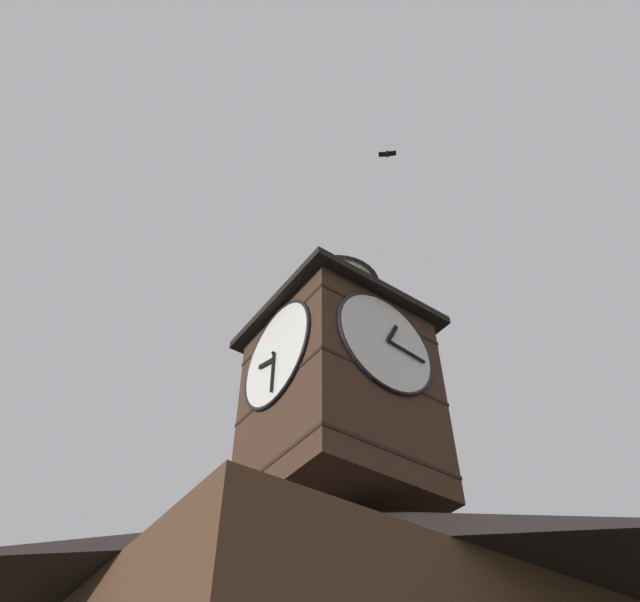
# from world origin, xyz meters

# --- Properties ---
(clock_tower) EXTENTS (4.85, 4.85, 9.14)m
(clock_tower) POSITION_xyz_m (0.34, -1.18, 12.67)
(clock_tower) COLOR #422B1E
(clock_tower) RESTS_ON building_main
(flying_bird_high) EXTENTS (0.63, 0.59, 0.16)m
(flying_bird_high) POSITION_xyz_m (-0.54, 1.11, 22.56)
(flying_bird_high) COLOR black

